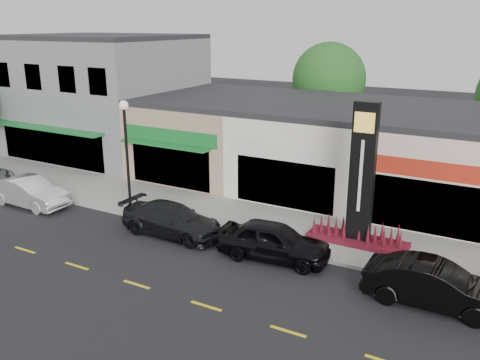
{
  "coord_description": "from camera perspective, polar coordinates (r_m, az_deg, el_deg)",
  "views": [
    {
      "loc": [
        8.29,
        -15.54,
        9.11
      ],
      "look_at": [
        -2.6,
        4.0,
        2.14
      ],
      "focal_mm": 38.0,
      "sensor_mm": 36.0,
      "label": 1
    }
  ],
  "objects": [
    {
      "name": "shop_beige",
      "position": [
        32.5,
        -2.69,
        5.37
      ],
      "size": [
        7.0,
        10.85,
        4.8
      ],
      "color": "tan",
      "rests_on": "ground"
    },
    {
      "name": "sidewalk",
      "position": [
        23.37,
        6.02,
        -5.54
      ],
      "size": [
        52.0,
        4.3,
        0.15
      ],
      "primitive_type": "cube",
      "color": "gray",
      "rests_on": "ground"
    },
    {
      "name": "building_grey_2story",
      "position": [
        38.03,
        -15.15,
        9.21
      ],
      "size": [
        12.0,
        10.95,
        8.3
      ],
      "color": "slate",
      "rests_on": "ground"
    },
    {
      "name": "ground",
      "position": [
        19.83,
        0.95,
        -10.04
      ],
      "size": [
        120.0,
        120.0,
        0.0
      ],
      "primitive_type": "plane",
      "color": "black",
      "rests_on": "ground"
    },
    {
      "name": "car_black_conv",
      "position": [
        18.38,
        21.04,
        -10.97
      ],
      "size": [
        1.63,
        4.64,
        1.53
      ],
      "primitive_type": "imported",
      "rotation": [
        0.0,
        0.0,
        1.57
      ],
      "color": "black",
      "rests_on": "ground"
    },
    {
      "name": "shop_pink_w",
      "position": [
        27.98,
        22.53,
        2.08
      ],
      "size": [
        7.0,
        10.01,
        4.8
      ],
      "color": "beige",
      "rests_on": "ground"
    },
    {
      "name": "car_dark_sedan",
      "position": [
        22.83,
        -7.62,
        -4.47
      ],
      "size": [
        2.0,
        4.85,
        1.4
      ],
      "primitive_type": "imported",
      "rotation": [
        0.0,
        0.0,
        1.56
      ],
      "color": "black",
      "rests_on": "ground"
    },
    {
      "name": "tree_rear_west",
      "position": [
        37.34,
        9.93,
        11.07
      ],
      "size": [
        5.2,
        5.2,
        7.83
      ],
      "color": "#382619",
      "rests_on": "ground"
    },
    {
      "name": "car_white_van",
      "position": [
        28.28,
        -22.55,
        -1.27
      ],
      "size": [
        1.61,
        4.53,
        1.49
      ],
      "primitive_type": "imported",
      "rotation": [
        0.0,
        0.0,
        1.56
      ],
      "color": "white",
      "rests_on": "ground"
    },
    {
      "name": "car_black_sedan",
      "position": [
        20.4,
        3.8,
        -6.85
      ],
      "size": [
        2.24,
        4.71,
        1.55
      ],
      "primitive_type": "imported",
      "rotation": [
        0.0,
        0.0,
        1.66
      ],
      "color": "black",
      "rests_on": "ground"
    },
    {
      "name": "pylon_sign",
      "position": [
        21.55,
        13.38,
        -1.67
      ],
      "size": [
        4.2,
        1.3,
        6.0
      ],
      "color": "#520E17",
      "rests_on": "sidewalk"
    },
    {
      "name": "shop_cream",
      "position": [
        29.51,
        8.98,
        3.94
      ],
      "size": [
        7.0,
        10.01,
        4.8
      ],
      "color": "beige",
      "rests_on": "ground"
    },
    {
      "name": "lamp_west_near",
      "position": [
        24.96,
        -12.64,
        3.84
      ],
      "size": [
        0.44,
        0.44,
        5.47
      ],
      "color": "black",
      "rests_on": "sidewalk"
    },
    {
      "name": "curb",
      "position": [
        21.49,
        3.62,
        -7.6
      ],
      "size": [
        52.0,
        0.2,
        0.15
      ],
      "primitive_type": "cube",
      "color": "gray",
      "rests_on": "ground"
    }
  ]
}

